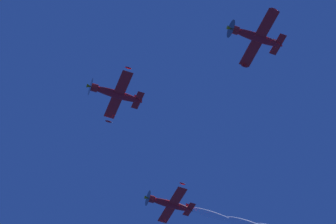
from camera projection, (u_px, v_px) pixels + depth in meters
The scene contains 3 objects.
airplane_lead at pixel (115, 94), 68.08m from camera, with size 6.45×6.66×2.41m.
airplane_left_wingman at pixel (255, 37), 64.35m from camera, with size 6.40×6.70×2.32m.
airplane_right_wingman at pixel (169, 204), 76.25m from camera, with size 6.48×6.67×2.36m.
Camera 1 is at (-19.01, 35.44, 1.76)m, focal length 61.01 mm.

